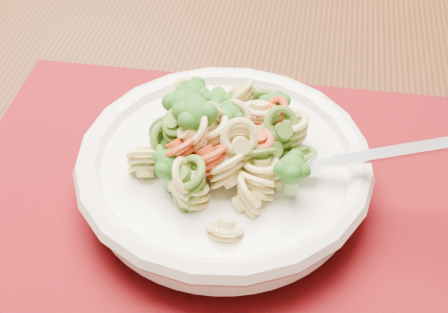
# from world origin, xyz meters

# --- Properties ---
(dining_table) EXTENTS (1.36, 0.89, 0.69)m
(dining_table) POSITION_xyz_m (0.31, -0.58, 0.60)
(dining_table) COLOR #4D2C15
(dining_table) RESTS_ON ground
(placemat) EXTENTS (0.44, 0.35, 0.00)m
(placemat) POSITION_xyz_m (0.32, -0.62, 0.69)
(placemat) COLOR #640414
(placemat) RESTS_ON dining_table
(pasta_bowl) EXTENTS (0.23, 0.23, 0.04)m
(pasta_bowl) POSITION_xyz_m (0.32, -0.61, 0.72)
(pasta_bowl) COLOR silver
(pasta_bowl) RESTS_ON placemat
(pasta_broccoli_heap) EXTENTS (0.20, 0.20, 0.06)m
(pasta_broccoli_heap) POSITION_xyz_m (0.32, -0.61, 0.74)
(pasta_broccoli_heap) COLOR #DFC06E
(pasta_broccoli_heap) RESTS_ON pasta_bowl
(fork) EXTENTS (0.18, 0.04, 0.08)m
(fork) POSITION_xyz_m (0.38, -0.61, 0.74)
(fork) COLOR silver
(fork) RESTS_ON pasta_bowl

